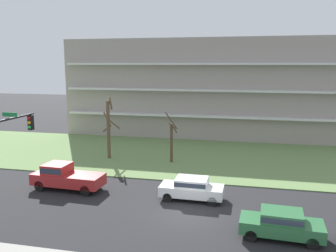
{
  "coord_description": "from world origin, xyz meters",
  "views": [
    {
      "loc": [
        3.41,
        -20.95,
        9.38
      ],
      "look_at": [
        -2.61,
        6.0,
        4.55
      ],
      "focal_mm": 37.99,
      "sensor_mm": 36.0,
      "label": 1
    }
  ],
  "objects_px": {
    "tree_left": "(172,140)",
    "sedan_white_near_left": "(192,188)",
    "tree_far_left": "(109,128)",
    "sedan_green_near_right": "(281,223)",
    "pickup_red_center_left": "(65,176)"
  },
  "relations": [
    {
      "from": "tree_far_left",
      "to": "sedan_green_near_right",
      "type": "distance_m",
      "value": 20.57
    },
    {
      "from": "tree_far_left",
      "to": "pickup_red_center_left",
      "type": "distance_m",
      "value": 9.26
    },
    {
      "from": "tree_far_left",
      "to": "sedan_green_near_right",
      "type": "relative_size",
      "value": 1.37
    },
    {
      "from": "tree_far_left",
      "to": "tree_left",
      "type": "distance_m",
      "value": 6.47
    },
    {
      "from": "tree_far_left",
      "to": "pickup_red_center_left",
      "type": "bearing_deg",
      "value": -89.56
    },
    {
      "from": "tree_left",
      "to": "sedan_green_near_right",
      "type": "distance_m",
      "value": 16.15
    },
    {
      "from": "sedan_white_near_left",
      "to": "tree_left",
      "type": "bearing_deg",
      "value": -68.59
    },
    {
      "from": "tree_far_left",
      "to": "tree_left",
      "type": "relative_size",
      "value": 1.24
    },
    {
      "from": "tree_far_left",
      "to": "tree_left",
      "type": "bearing_deg",
      "value": -1.15
    },
    {
      "from": "tree_left",
      "to": "sedan_green_near_right",
      "type": "bearing_deg",
      "value": -56.29
    },
    {
      "from": "pickup_red_center_left",
      "to": "sedan_green_near_right",
      "type": "height_order",
      "value": "pickup_red_center_left"
    },
    {
      "from": "sedan_green_near_right",
      "to": "pickup_red_center_left",
      "type": "bearing_deg",
      "value": 166.9
    },
    {
      "from": "pickup_red_center_left",
      "to": "sedan_green_near_right",
      "type": "distance_m",
      "value": 15.92
    },
    {
      "from": "sedan_white_near_left",
      "to": "pickup_red_center_left",
      "type": "relative_size",
      "value": 0.81
    },
    {
      "from": "tree_left",
      "to": "sedan_white_near_left",
      "type": "height_order",
      "value": "tree_left"
    }
  ]
}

